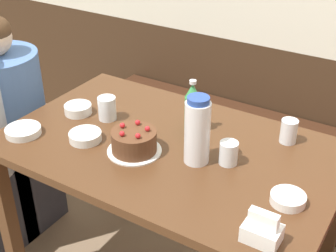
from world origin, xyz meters
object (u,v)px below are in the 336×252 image
object	(u,v)px
bench_seat	(244,157)
glass_tumbler_short	(107,108)
birthday_cake	(134,142)
person_teal_shirt	(10,129)
soju_bottle	(192,107)
napkin_holder	(262,230)
bowl_soup_white	(288,199)
bowl_sauce_shallow	(85,136)
bowl_rice_small	(23,131)
water_pitcher	(197,131)
glass_water_tall	(229,153)
glass_shot_small	(289,131)
bowl_side_dish	(78,109)

from	to	relation	value
bench_seat	glass_tumbler_short	xyz separation A→B (m)	(-0.33, -0.79, 0.58)
bench_seat	glass_tumbler_short	distance (m)	1.03
birthday_cake	glass_tumbler_short	size ratio (longest dim) A/B	2.08
bench_seat	person_teal_shirt	xyz separation A→B (m)	(-0.91, -0.85, 0.33)
bench_seat	soju_bottle	bearing A→B (deg)	-88.43
napkin_holder	bowl_soup_white	size ratio (longest dim) A/B	0.95
bowl_soup_white	bowl_sauce_shallow	world-z (taller)	bowl_sauce_shallow
bench_seat	napkin_holder	world-z (taller)	napkin_holder
bowl_rice_small	bowl_soup_white	bearing A→B (deg)	7.89
napkin_holder	person_teal_shirt	distance (m)	1.46
bench_seat	water_pitcher	distance (m)	1.10
glass_water_tall	glass_shot_small	world-z (taller)	glass_shot_small
bowl_sauce_shallow	glass_water_tall	xyz separation A→B (m)	(0.55, 0.15, 0.03)
water_pitcher	bowl_rice_small	size ratio (longest dim) A/B	1.84
bowl_soup_white	glass_water_tall	size ratio (longest dim) A/B	1.32
bowl_sauce_shallow	birthday_cake	bearing A→B (deg)	9.43
soju_bottle	bowl_rice_small	xyz separation A→B (m)	(-0.56, -0.39, -0.09)
napkin_holder	glass_water_tall	xyz separation A→B (m)	(-0.25, 0.31, 0.01)
napkin_holder	glass_tumbler_short	bearing A→B (deg)	157.79
glass_water_tall	glass_tumbler_short	bearing A→B (deg)	176.89
napkin_holder	bowl_soup_white	xyz separation A→B (m)	(0.01, 0.21, -0.02)
bowl_sauce_shallow	bowl_rice_small	bearing A→B (deg)	-158.38
napkin_holder	bowl_side_dish	distance (m)	1.02
bowl_rice_small	glass_tumbler_short	world-z (taller)	glass_tumbler_short
water_pitcher	glass_tumbler_short	size ratio (longest dim) A/B	2.62
bowl_rice_small	bowl_sauce_shallow	distance (m)	0.26
bowl_rice_small	glass_water_tall	distance (m)	0.83
bench_seat	glass_water_tall	size ratio (longest dim) A/B	20.56
birthday_cake	glass_water_tall	distance (m)	0.36
soju_bottle	bowl_soup_white	distance (m)	0.55
bowl_rice_small	person_teal_shirt	size ratio (longest dim) A/B	0.13
bowl_sauce_shallow	bowl_soup_white	bearing A→B (deg)	3.49
soju_bottle	bowl_sauce_shallow	distance (m)	0.44
glass_water_tall	bowl_rice_small	bearing A→B (deg)	-162.58
napkin_holder	glass_water_tall	distance (m)	0.40
glass_tumbler_short	person_teal_shirt	world-z (taller)	person_teal_shirt
bowl_side_dish	glass_tumbler_short	world-z (taller)	glass_tumbler_short
bowl_side_dish	bowl_rice_small	bearing A→B (deg)	-105.83
birthday_cake	water_pitcher	size ratio (longest dim) A/B	0.79
soju_bottle	person_teal_shirt	world-z (taller)	person_teal_shirt
bowl_soup_white	glass_water_tall	distance (m)	0.28
bowl_side_dish	bowl_sauce_shallow	distance (m)	0.23
bowl_side_dish	bench_seat	bearing A→B (deg)	59.98
soju_bottle	bowl_sauce_shallow	world-z (taller)	soju_bottle
soju_bottle	glass_tumbler_short	distance (m)	0.37
glass_tumbler_short	person_teal_shirt	bearing A→B (deg)	-173.67
bowl_soup_white	person_teal_shirt	xyz separation A→B (m)	(-1.42, 0.07, -0.22)
bench_seat	bowl_side_dish	size ratio (longest dim) A/B	15.33
water_pitcher	person_teal_shirt	xyz separation A→B (m)	(-1.06, 0.01, -0.33)
bowl_rice_small	person_teal_shirt	xyz separation A→B (m)	(-0.37, 0.22, -0.22)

